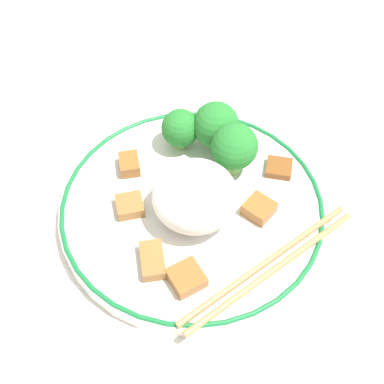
{
  "coord_description": "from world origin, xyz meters",
  "views": [
    {
      "loc": [
        -0.31,
        0.07,
        0.44
      ],
      "look_at": [
        0.0,
        0.0,
        0.04
      ],
      "focal_mm": 50.0,
      "sensor_mm": 36.0,
      "label": 1
    }
  ],
  "objects_px": {
    "broccoli_back_right": "(181,129)",
    "chopsticks": "(269,267)",
    "broccoli_back_left": "(234,147)",
    "broccoli_back_center": "(216,125)",
    "plate": "(192,208)"
  },
  "relations": [
    {
      "from": "broccoli_back_left",
      "to": "broccoli_back_right",
      "type": "xyz_separation_m",
      "value": [
        0.05,
        0.05,
        -0.01
      ]
    },
    {
      "from": "broccoli_back_left",
      "to": "chopsticks",
      "type": "height_order",
      "value": "broccoli_back_left"
    },
    {
      "from": "broccoli_back_center",
      "to": "chopsticks",
      "type": "xyz_separation_m",
      "value": [
        -0.16,
        -0.01,
        -0.03
      ]
    },
    {
      "from": "broccoli_back_left",
      "to": "broccoli_back_right",
      "type": "height_order",
      "value": "broccoli_back_left"
    },
    {
      "from": "plate",
      "to": "broccoli_back_center",
      "type": "distance_m",
      "value": 0.09
    },
    {
      "from": "broccoli_back_right",
      "to": "plate",
      "type": "bearing_deg",
      "value": 175.57
    },
    {
      "from": "broccoli_back_center",
      "to": "broccoli_back_right",
      "type": "height_order",
      "value": "broccoli_back_center"
    },
    {
      "from": "broccoli_back_left",
      "to": "broccoli_back_center",
      "type": "height_order",
      "value": "broccoli_back_left"
    },
    {
      "from": "broccoli_back_center",
      "to": "chopsticks",
      "type": "height_order",
      "value": "broccoli_back_center"
    },
    {
      "from": "plate",
      "to": "broccoli_back_center",
      "type": "relative_size",
      "value": 4.64
    },
    {
      "from": "broccoli_back_left",
      "to": "broccoli_back_center",
      "type": "bearing_deg",
      "value": 15.16
    },
    {
      "from": "broccoli_back_right",
      "to": "broccoli_back_left",
      "type": "bearing_deg",
      "value": -135.09
    },
    {
      "from": "plate",
      "to": "broccoli_back_right",
      "type": "distance_m",
      "value": 0.09
    },
    {
      "from": "chopsticks",
      "to": "plate",
      "type": "bearing_deg",
      "value": 30.69
    },
    {
      "from": "broccoli_back_right",
      "to": "chopsticks",
      "type": "height_order",
      "value": "broccoli_back_right"
    }
  ]
}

